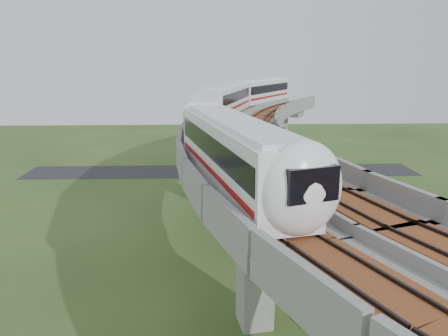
{
  "coord_description": "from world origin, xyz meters",
  "views": [
    {
      "loc": [
        -2.0,
        -35.86,
        16.98
      ],
      "look_at": [
        -0.65,
        2.01,
        7.5
      ],
      "focal_mm": 35.0,
      "sensor_mm": 36.0,
      "label": 1
    }
  ],
  "objects_px": {
    "metro_train": "(237,107)",
    "car_red": "(439,282)",
    "car_dark": "(377,245)",
    "car_white": "(425,298)"
  },
  "relations": [
    {
      "from": "metro_train",
      "to": "car_red",
      "type": "distance_m",
      "value": 23.78
    },
    {
      "from": "metro_train",
      "to": "car_dark",
      "type": "bearing_deg",
      "value": -33.62
    },
    {
      "from": "car_dark",
      "to": "car_white",
      "type": "bearing_deg",
      "value": -178.58
    },
    {
      "from": "car_red",
      "to": "car_dark",
      "type": "bearing_deg",
      "value": -177.32
    },
    {
      "from": "car_white",
      "to": "car_red",
      "type": "distance_m",
      "value": 2.75
    },
    {
      "from": "metro_train",
      "to": "car_dark",
      "type": "height_order",
      "value": "metro_train"
    },
    {
      "from": "car_white",
      "to": "car_red",
      "type": "height_order",
      "value": "car_red"
    },
    {
      "from": "car_dark",
      "to": "metro_train",
      "type": "bearing_deg",
      "value": 57.09
    },
    {
      "from": "car_dark",
      "to": "car_red",
      "type": "bearing_deg",
      "value": -162.68
    },
    {
      "from": "car_red",
      "to": "metro_train",
      "type": "bearing_deg",
      "value": -150.47
    }
  ]
}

